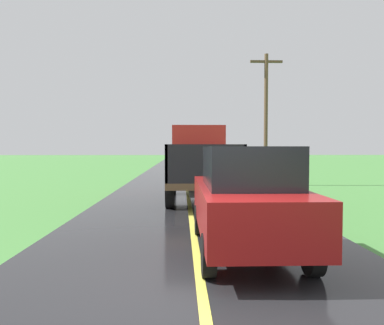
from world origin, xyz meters
name	(u,v)px	position (x,y,z in m)	size (l,w,h in m)	color
ground_plane	(204,313)	(0.00, 0.00, 0.00)	(200.00, 200.00, 0.00)	#47843D
road_surface	(204,310)	(0.00, 0.00, 0.04)	(6.40, 120.00, 0.08)	#232326
centre_line	(204,307)	(0.00, 0.00, 0.08)	(0.14, 108.00, 0.01)	#E0D64C
banana_truck_near	(199,161)	(0.42, 9.43, 1.48)	(2.38, 5.82, 2.80)	#2D2D30
utility_pole_roadside	(266,115)	(4.20, 14.40, 3.71)	(1.70, 0.20, 6.93)	brown
following_car	(246,198)	(0.90, 2.19, 1.07)	(1.74, 4.10, 1.92)	maroon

